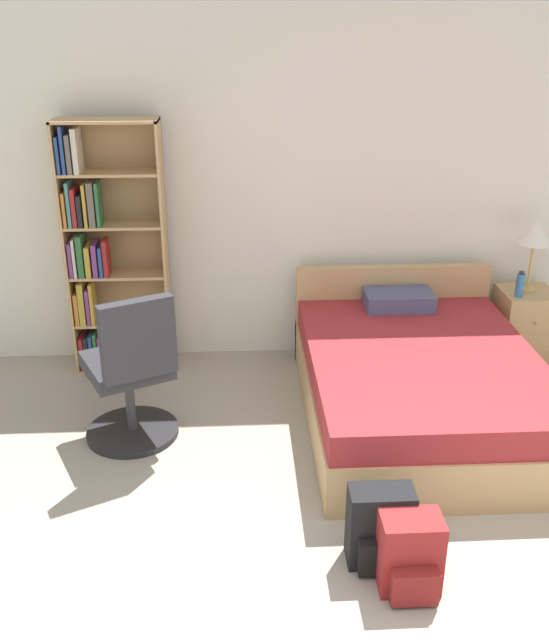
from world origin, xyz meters
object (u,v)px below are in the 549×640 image
object	(u,v)px
table_lamp	(535,234)
backpack_red	(410,556)
bookshelf	(105,254)
water_bottle	(520,285)
backpack_black	(381,529)
office_chair	(132,376)
nightstand	(523,327)
bed	(418,380)

from	to	relation	value
table_lamp	backpack_red	world-z (taller)	table_lamp
bookshelf	water_bottle	distance (m)	3.07
table_lamp	backpack_black	size ratio (longest dim) A/B	1.31
backpack_red	office_chair	bearing A→B (deg)	136.96
bookshelf	backpack_red	world-z (taller)	bookshelf
bookshelf	backpack_black	distance (m)	2.88
table_lamp	backpack_red	size ratio (longest dim) A/B	1.41
nightstand	backpack_black	world-z (taller)	nightstand
nightstand	office_chair	bearing A→B (deg)	-160.92
bed	backpack_black	distance (m)	1.48
backpack_black	office_chair	bearing A→B (deg)	138.85
office_chair	backpack_black	bearing A→B (deg)	-41.15
table_lamp	water_bottle	size ratio (longest dim) A/B	2.77
water_bottle	backpack_black	distance (m)	2.55
table_lamp	water_bottle	distance (m)	0.39
office_chair	water_bottle	size ratio (longest dim) A/B	5.24
bookshelf	water_bottle	size ratio (longest dim) A/B	9.46
table_lamp	water_bottle	bearing A→B (deg)	-132.92
bookshelf	bed	size ratio (longest dim) A/B	0.93
office_chair	backpack_black	xyz separation A→B (m)	(1.34, -1.17, -0.26)
bookshelf	backpack_red	distance (m)	3.08
nightstand	backpack_red	size ratio (longest dim) A/B	1.50
backpack_red	water_bottle	bearing A→B (deg)	59.79
bed	backpack_red	distance (m)	1.62
bed	office_chair	world-z (taller)	office_chair
bookshelf	backpack_black	xyz separation A→B (m)	(1.64, -2.26, -0.71)
nightstand	backpack_red	bearing A→B (deg)	-121.30
office_chair	nightstand	size ratio (longest dim) A/B	1.77
backpack_black	water_bottle	bearing A→B (deg)	55.67
water_bottle	bookshelf	bearing A→B (deg)	176.45
bookshelf	office_chair	size ratio (longest dim) A/B	1.80
bookshelf	water_bottle	world-z (taller)	bookshelf
bed	nightstand	world-z (taller)	bed
nightstand	table_lamp	bearing A→B (deg)	103.02
bookshelf	table_lamp	bearing A→B (deg)	-1.25
office_chair	table_lamp	world-z (taller)	table_lamp
bed	backpack_red	world-z (taller)	bed
bookshelf	nightstand	world-z (taller)	bookshelf
office_chair	water_bottle	bearing A→B (deg)	17.99
water_bottle	backpack_black	size ratio (longest dim) A/B	0.47
office_chair	backpack_red	distance (m)	2.00
table_lamp	backpack_red	bearing A→B (deg)	-120.97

